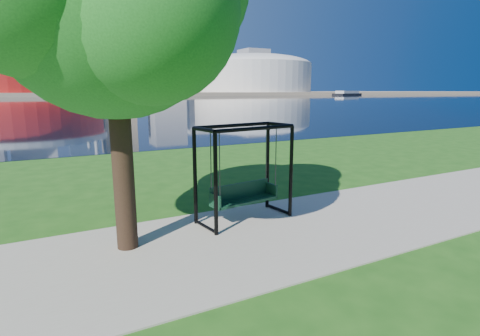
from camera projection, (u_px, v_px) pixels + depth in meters
ground at (232, 232)px, 8.20m from camera, size 900.00×900.00×0.00m
path at (243, 239)px, 7.76m from camera, size 120.00×4.00×0.03m
river at (54, 103)px, 96.41m from camera, size 900.00×180.00×0.02m
far_bank at (43, 93)px, 272.64m from camera, size 900.00×228.00×2.00m
stadium at (22, 70)px, 203.96m from camera, size 83.00×83.00×32.00m
arena at (252, 72)px, 270.19m from camera, size 84.00×84.00×26.56m
skyline at (32, 45)px, 275.18m from camera, size 392.00×66.00×96.50m
swing at (244, 175)px, 8.75m from camera, size 2.34×1.26×2.28m
barge at (347, 93)px, 248.44m from camera, size 29.49×17.48×2.87m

